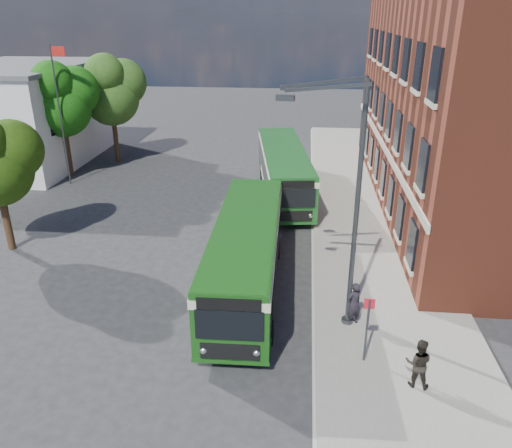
# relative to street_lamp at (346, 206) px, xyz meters

# --- Properties ---
(ground) EXTENTS (120.00, 120.00, 0.00)m
(ground) POSITION_rel_street_lamp_xyz_m (-4.84, 2.00, -4.79)
(ground) COLOR #2C2C2F
(ground) RESTS_ON ground
(pavement) EXTENTS (6.00, 48.00, 0.15)m
(pavement) POSITION_rel_street_lamp_xyz_m (2.16, 10.00, -4.72)
(pavement) COLOR gray
(pavement) RESTS_ON ground
(kerb_line) EXTENTS (0.12, 48.00, 0.01)m
(kerb_line) POSITION_rel_street_lamp_xyz_m (-0.89, 10.00, -4.79)
(kerb_line) COLOR beige
(kerb_line) RESTS_ON ground
(brick_office) EXTENTS (12.10, 26.00, 14.20)m
(brick_office) POSITION_rel_street_lamp_xyz_m (9.16, 14.00, 2.18)
(brick_office) COLOR brown
(brick_office) RESTS_ON ground
(white_building) EXTENTS (9.40, 13.40, 7.30)m
(white_building) POSITION_rel_street_lamp_xyz_m (-22.84, 20.00, -1.13)
(white_building) COLOR white
(white_building) RESTS_ON ground
(flagpole) EXTENTS (0.95, 0.10, 9.00)m
(flagpole) POSITION_rel_street_lamp_xyz_m (-17.29, 15.00, 0.15)
(flagpole) COLOR #383B3D
(flagpole) RESTS_ON ground
(street_lamp) EXTENTS (2.96, 2.38, 9.00)m
(street_lamp) POSITION_rel_street_lamp_xyz_m (0.00, 0.00, 0.00)
(street_lamp) COLOR #383B3D
(street_lamp) RESTS_ON ground
(bus_stop_sign) EXTENTS (0.35, 0.08, 2.52)m
(bus_stop_sign) POSITION_rel_street_lamp_xyz_m (0.76, -2.20, -3.28)
(bus_stop_sign) COLOR #383B3D
(bus_stop_sign) RESTS_ON ground
(bus_front) EXTENTS (2.85, 11.51, 3.02)m
(bus_front) POSITION_rel_street_lamp_xyz_m (-3.72, 2.41, -2.96)
(bus_front) COLOR #174C14
(bus_front) RESTS_ON ground
(bus_rear) EXTENTS (4.26, 12.33, 3.02)m
(bus_rear) POSITION_rel_street_lamp_xyz_m (-2.76, 14.31, -2.96)
(bus_rear) COLOR #1A581F
(bus_rear) RESTS_ON ground
(pedestrian_a) EXTENTS (0.75, 0.70, 1.71)m
(pedestrian_a) POSITION_rel_street_lamp_xyz_m (0.54, -0.07, -3.78)
(pedestrian_a) COLOR black
(pedestrian_a) RESTS_ON pavement
(pedestrian_b) EXTENTS (0.93, 0.79, 1.67)m
(pedestrian_b) POSITION_rel_street_lamp_xyz_m (2.25, -3.26, -3.81)
(pedestrian_b) COLOR black
(pedestrian_b) RESTS_ON pavement
(tree_mid) EXTENTS (4.74, 4.51, 8.00)m
(tree_mid) POSITION_rel_street_lamp_xyz_m (-18.12, 16.91, 0.64)
(tree_mid) COLOR #3D2416
(tree_mid) RESTS_ON ground
(tree_right) EXTENTS (4.85, 4.61, 8.18)m
(tree_right) POSITION_rel_street_lamp_xyz_m (-15.97, 20.60, 0.76)
(tree_right) COLOR #3D2416
(tree_right) RESTS_ON ground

